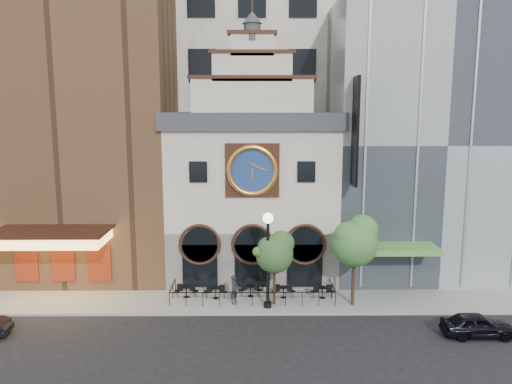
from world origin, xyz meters
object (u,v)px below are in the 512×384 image
object	(u,v)px
bistro_3	(283,291)
pedestrian	(234,289)
bistro_0	(186,291)
bistro_4	(322,291)
tree_left	(275,251)
bistro_1	(216,292)
car_right	(478,325)
lamppost	(268,250)
tree_right	(355,240)
bistro_2	(250,290)

from	to	relation	value
bistro_3	pedestrian	xyz separation A→B (m)	(-3.23, -0.91, 0.48)
bistro_0	bistro_4	world-z (taller)	same
tree_left	bistro_1	bearing A→B (deg)	165.88
pedestrian	bistro_4	bearing A→B (deg)	-54.95
bistro_4	pedestrian	world-z (taller)	pedestrian
car_right	lamppost	distance (m)	12.67
pedestrian	lamppost	world-z (taller)	lamppost
tree_right	lamppost	bearing A→B (deg)	-175.53
tree_left	tree_right	xyz separation A→B (m)	(5.04, -0.11, 0.77)
bistro_2	bistro_4	size ratio (longest dim) A/B	1.00
bistro_2	car_right	distance (m)	13.94
bistro_0	tree_left	size ratio (longest dim) A/B	0.33
bistro_4	car_right	distance (m)	9.59
bistro_3	tree_left	xyz separation A→B (m)	(-0.62, -1.06, 3.05)
lamppost	tree_left	bearing A→B (deg)	58.25
tree_right	pedestrian	bearing A→B (deg)	178.06
bistro_4	pedestrian	distance (m)	5.91
car_right	pedestrian	bearing A→B (deg)	72.31
car_right	lamppost	size ratio (longest dim) A/B	0.64
bistro_2	pedestrian	distance (m)	1.63
bistro_1	tree_right	xyz separation A→B (m)	(8.92, -1.08, 3.82)
bistro_1	bistro_4	distance (m)	7.09
bistro_1	bistro_2	bearing A→B (deg)	8.41
car_right	tree_right	world-z (taller)	tree_right
bistro_0	bistro_3	size ratio (longest dim) A/B	1.00
bistro_3	bistro_2	bearing A→B (deg)	173.34
bistro_3	tree_left	distance (m)	3.29
pedestrian	bistro_3	bearing A→B (deg)	-47.37
bistro_4	tree_left	bearing A→B (deg)	-162.99
bistro_3	bistro_4	size ratio (longest dim) A/B	1.00
lamppost	tree_right	xyz separation A→B (m)	(5.52, 0.43, 0.49)
bistro_2	car_right	xyz separation A→B (m)	(12.70, -5.74, 0.06)
bistro_3	tree_right	size ratio (longest dim) A/B	0.27
tree_right	car_right	bearing A→B (deg)	-35.33
bistro_2	tree_left	distance (m)	3.68
pedestrian	tree_left	xyz separation A→B (m)	(2.61, -0.15, 2.57)
bistro_1	pedestrian	world-z (taller)	pedestrian
bistro_4	car_right	bearing A→B (deg)	-34.32
bistro_0	bistro_2	bearing A→B (deg)	1.58
bistro_0	lamppost	distance (m)	6.56
bistro_1	bistro_2	size ratio (longest dim) A/B	1.00
bistro_4	car_right	xyz separation A→B (m)	(7.92, -5.40, 0.06)
bistro_3	tree_left	bearing A→B (deg)	-120.27
bistro_2	bistro_4	distance (m)	4.80
lamppost	tree_left	size ratio (longest dim) A/B	1.28
bistro_1	bistro_4	xyz separation A→B (m)	(7.09, 0.01, 0.00)
bistro_1	bistro_3	xyz separation A→B (m)	(4.50, 0.08, 0.00)
lamppost	bistro_0	bearing A→B (deg)	172.05
tree_left	tree_right	bearing A→B (deg)	-1.21
bistro_0	bistro_2	size ratio (longest dim) A/B	1.00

